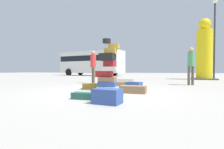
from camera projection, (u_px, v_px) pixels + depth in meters
ground_plane at (106, 91)px, 5.65m from camera, size 80.00×80.00×0.00m
suitcase_tower at (108, 70)px, 5.84m from camera, size 0.76×0.72×1.78m
suitcase_brown_white_trunk at (125, 84)px, 7.51m from camera, size 0.66×0.43×0.18m
suitcase_navy_left_side at (134, 85)px, 6.48m from camera, size 0.65×0.54×0.26m
suitcase_teal_behind_tower at (87, 96)px, 4.10m from camera, size 0.75×0.30×0.16m
suitcase_cream_foreground_near at (126, 82)px, 8.24m from camera, size 0.82×0.63×0.29m
suitcase_brown_right_side at (133, 89)px, 5.22m from camera, size 0.81×0.46×0.23m
suitcase_tan_foreground_far at (94, 86)px, 6.45m from camera, size 0.84×0.47×0.21m
suitcase_navy_upright_blue at (107, 96)px, 3.56m from camera, size 0.63×0.48×0.31m
person_bearded_onlooker at (191, 63)px, 7.96m from camera, size 0.31×0.30×1.78m
person_tourist_with_camera at (93, 64)px, 9.12m from camera, size 0.30×0.30×1.76m
yellow_dummy_statue at (204, 52)px, 12.75m from camera, size 1.57×1.57×4.61m
parked_bus at (91, 62)px, 22.46m from camera, size 9.11×4.38×3.15m
lamp_post at (215, 27)px, 12.58m from camera, size 0.36×0.36×6.04m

